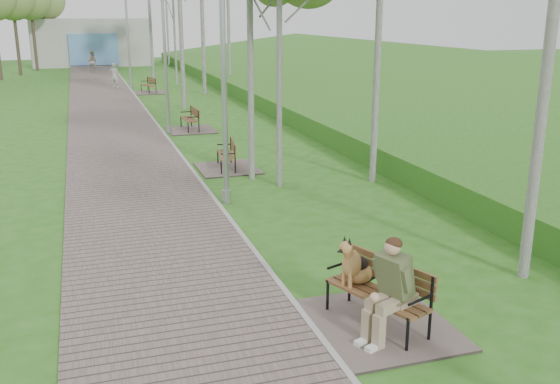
{
  "coord_description": "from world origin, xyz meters",
  "views": [
    {
      "loc": [
        -2.94,
        -7.72,
        4.42
      ],
      "look_at": [
        0.45,
        2.86,
        1.23
      ],
      "focal_mm": 40.0,
      "sensor_mm": 36.0,
      "label": 1
    }
  ],
  "objects": [
    {
      "name": "bench_main",
      "position": [
        0.85,
        -0.34,
        0.5
      ],
      "size": [
        2.01,
        2.24,
        1.76
      ],
      "color": "#61534F",
      "rests_on": "ground"
    },
    {
      "name": "walkway",
      "position": [
        -1.75,
        21.5,
        0.02
      ],
      "size": [
        3.5,
        67.0,
        0.04
      ],
      "primitive_type": "cube",
      "color": "#61534F",
      "rests_on": "ground"
    },
    {
      "name": "bench_second",
      "position": [
        1.0,
        9.75,
        0.19
      ],
      "size": [
        1.71,
        1.91,
        1.05
      ],
      "color": "#61534F",
      "rests_on": "ground"
    },
    {
      "name": "pedestrian_near",
      "position": [
        -0.81,
        32.05,
        0.77
      ],
      "size": [
        0.66,
        0.55,
        1.55
      ],
      "primitive_type": "imported",
      "rotation": [
        0.0,
        0.0,
        2.78
      ],
      "color": "beige",
      "rests_on": "ground"
    },
    {
      "name": "pedestrian_far",
      "position": [
        -1.8,
        43.4,
        0.85
      ],
      "size": [
        1.0,
        0.89,
        1.7
      ],
      "primitive_type": "imported",
      "rotation": [
        0.0,
        0.0,
        2.79
      ],
      "color": "gray",
      "rests_on": "ground"
    },
    {
      "name": "building_north",
      "position": [
        -1.5,
        50.97,
        1.99
      ],
      "size": [
        10.0,
        5.2,
        4.0
      ],
      "color": "#9E9E99",
      "rests_on": "ground"
    },
    {
      "name": "kerb",
      "position": [
        0.0,
        21.5,
        0.03
      ],
      "size": [
        0.1,
        67.0,
        0.05
      ],
      "primitive_type": "cube",
      "color": "#999993",
      "rests_on": "ground"
    },
    {
      "name": "lamp_post_second",
      "position": [
        0.19,
        15.98,
        2.39
      ],
      "size": [
        0.2,
        0.2,
        5.12
      ],
      "color": "#9B9DA2",
      "rests_on": "ground"
    },
    {
      "name": "bench_far",
      "position": [
        0.87,
        29.04,
        0.2
      ],
      "size": [
        1.75,
        1.94,
        1.07
      ],
      "color": "#61534F",
      "rests_on": "ground"
    },
    {
      "name": "embankment",
      "position": [
        12.0,
        20.0,
        0.0
      ],
      "size": [
        14.0,
        70.0,
        1.6
      ],
      "primitive_type": "cube",
      "color": "#46852F",
      "rests_on": "ground"
    },
    {
      "name": "ground",
      "position": [
        0.0,
        0.0,
        0.0
      ],
      "size": [
        120.0,
        120.0,
        0.0
      ],
      "primitive_type": "plane",
      "color": "#2A6216",
      "rests_on": "ground"
    },
    {
      "name": "lamp_post_third",
      "position": [
        0.15,
        32.2,
        2.74
      ],
      "size": [
        0.23,
        0.23,
        5.87
      ],
      "color": "#9B9DA2",
      "rests_on": "ground"
    },
    {
      "name": "lamp_post_near",
      "position": [
        0.24,
        6.42,
        2.64
      ],
      "size": [
        0.22,
        0.22,
        5.65
      ],
      "color": "#9B9DA2",
      "rests_on": "ground"
    },
    {
      "name": "bench_third",
      "position": [
        1.07,
        16.36,
        0.2
      ],
      "size": [
        1.79,
        1.99,
        1.1
      ],
      "color": "#61534F",
      "rests_on": "ground"
    }
  ]
}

